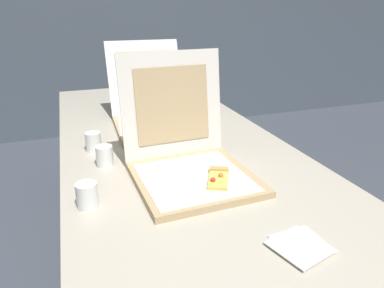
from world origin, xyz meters
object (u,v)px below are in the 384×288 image
at_px(pizza_box_front, 190,161).
at_px(cup_white_near_left, 87,195).
at_px(pizza_box_middle, 154,114).
at_px(napkin_pile, 301,245).
at_px(cup_white_mid, 93,142).
at_px(table, 174,154).
at_px(cup_white_near_center, 105,156).

xyz_separation_m(pizza_box_front, cup_white_near_left, (-0.33, -0.09, -0.02)).
height_order(pizza_box_middle, napkin_pile, pizza_box_middle).
bearing_deg(cup_white_mid, table, -6.66).
xyz_separation_m(table, pizza_box_front, (-0.03, -0.30, 0.10)).
distance_m(cup_white_near_left, napkin_pile, 0.58).
distance_m(pizza_box_front, cup_white_mid, 0.44).
relative_size(pizza_box_front, pizza_box_middle, 0.84).
height_order(table, cup_white_near_left, cup_white_near_left).
relative_size(pizza_box_middle, cup_white_near_left, 7.09).
height_order(cup_white_near_center, napkin_pile, cup_white_near_center).
bearing_deg(pizza_box_front, pizza_box_middle, 85.94).
bearing_deg(cup_white_mid, pizza_box_middle, 37.54).
bearing_deg(table, pizza_box_middle, 93.17).
bearing_deg(cup_white_near_left, pizza_box_middle, 61.60).
relative_size(cup_white_mid, cup_white_near_left, 1.00).
distance_m(table, cup_white_mid, 0.33).
height_order(cup_white_mid, cup_white_near_left, same).
height_order(cup_white_mid, napkin_pile, cup_white_mid).
bearing_deg(cup_white_near_center, pizza_box_front, -34.71).
xyz_separation_m(pizza_box_front, pizza_box_middle, (0.02, 0.57, -0.00)).
bearing_deg(cup_white_near_left, pizza_box_front, 14.47).
distance_m(pizza_box_front, pizza_box_middle, 0.57).
distance_m(table, cup_white_near_center, 0.32).
bearing_deg(cup_white_mid, cup_white_near_left, -97.08).
bearing_deg(table, cup_white_near_left, -133.70).
height_order(table, pizza_box_middle, pizza_box_middle).
height_order(pizza_box_middle, cup_white_mid, pizza_box_middle).
relative_size(table, pizza_box_middle, 4.37).
relative_size(cup_white_mid, cup_white_near_center, 1.00).
distance_m(cup_white_near_center, cup_white_near_left, 0.28).
xyz_separation_m(table, cup_white_near_center, (-0.29, -0.12, 0.08)).
relative_size(table, pizza_box_front, 5.20).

